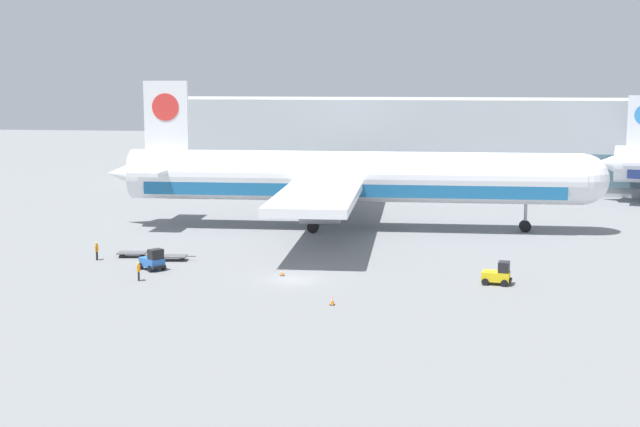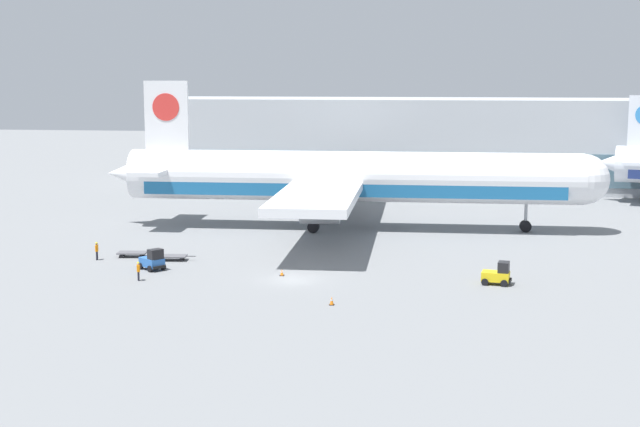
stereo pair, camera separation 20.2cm
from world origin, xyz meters
name	(u,v)px [view 2 (the right image)]	position (x,y,z in m)	size (l,w,h in m)	color
ground_plane	(293,280)	(0.00, 0.00, 0.00)	(400.00, 400.00, 0.00)	slate
terminal_building	(439,143)	(12.23, 67.01, 6.99)	(90.00, 18.20, 14.00)	#B2B7BC
airplane_main	(346,178)	(1.71, 26.80, 5.84)	(58.08, 48.17, 17.00)	white
baggage_tug_foreground	(153,260)	(-13.33, 2.16, 0.88)	(2.79, 2.67, 2.00)	#2D66B7
baggage_tug_mid	(498,274)	(17.61, 0.62, 0.88)	(2.65, 2.00, 2.00)	yellow
baggage_dolly_lead	(133,253)	(-17.21, 7.58, 0.39)	(3.76, 1.80, 0.48)	#56565B
baggage_dolly_second	(172,256)	(-12.86, 6.49, 0.39)	(3.76, 1.80, 0.48)	#56565B
ground_crew_near	(138,270)	(-13.18, -2.20, 0.97)	(0.37, 0.51, 1.67)	black
ground_crew_far	(97,249)	(-20.10, 5.69, 1.03)	(0.26, 0.57, 1.76)	black
traffic_cone_near	(282,273)	(-1.20, 1.42, 0.28)	(0.40, 0.40, 0.58)	black
traffic_cone_far	(332,301)	(4.45, -8.11, 0.34)	(0.40, 0.40, 0.69)	black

